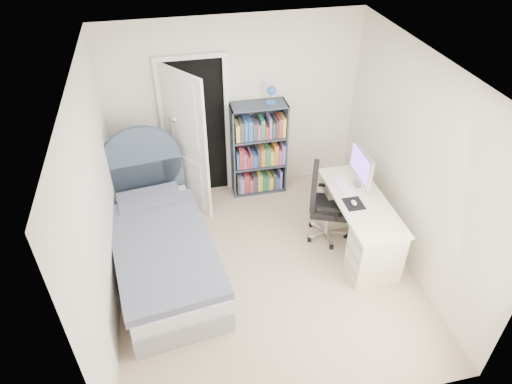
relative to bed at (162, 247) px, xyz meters
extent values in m
cube|color=tan|center=(1.17, -0.32, -0.34)|extent=(3.40, 3.60, 0.05)
cube|color=white|center=(1.17, -0.32, 2.21)|extent=(3.40, 3.60, 0.05)
cube|color=silver|center=(1.17, 1.50, 0.94)|extent=(3.40, 0.05, 2.50)
cube|color=silver|center=(1.17, -2.15, 0.94)|extent=(3.40, 0.05, 2.50)
cube|color=silver|center=(-0.55, -0.32, 0.94)|extent=(0.05, 3.60, 2.50)
cube|color=silver|center=(2.90, -0.32, 0.94)|extent=(0.05, 3.60, 2.50)
cube|color=black|center=(0.62, 1.47, 0.69)|extent=(0.80, 0.01, 2.00)
cube|color=white|center=(0.19, 1.45, 0.69)|extent=(0.06, 0.06, 2.00)
cube|color=white|center=(1.05, 1.45, 0.69)|extent=(0.06, 0.06, 2.00)
cube|color=white|center=(0.62, 1.45, 1.72)|extent=(0.92, 0.06, 0.06)
cube|color=white|center=(0.45, 1.12, 0.69)|extent=(0.49, 0.68, 2.00)
cube|color=gray|center=(0.01, -0.11, -0.17)|extent=(1.31, 2.29, 0.28)
cube|color=silver|center=(0.01, -0.11, 0.05)|extent=(1.28, 2.24, 0.17)
cube|color=slate|center=(0.03, -0.22, 0.18)|extent=(1.31, 1.97, 0.11)
cube|color=slate|center=(-0.09, 0.66, 0.20)|extent=(0.82, 0.53, 0.13)
cube|color=#3C4A5D|center=(-0.14, 1.01, 0.12)|extent=(1.03, 0.20, 0.87)
cylinder|color=#3C4A5D|center=(-0.14, 1.01, 0.55)|extent=(1.03, 0.20, 1.03)
cylinder|color=tan|center=(-0.47, 1.06, -0.04)|extent=(0.04, 0.04, 0.55)
cylinder|color=tan|center=(-0.47, 1.45, -0.04)|extent=(0.04, 0.04, 0.55)
cylinder|color=tan|center=(-0.09, 1.06, -0.04)|extent=(0.04, 0.04, 0.55)
cylinder|color=tan|center=(-0.09, 1.45, -0.04)|extent=(0.04, 0.04, 0.55)
cube|color=tan|center=(-0.28, 1.25, 0.23)|extent=(0.44, 0.44, 0.03)
cube|color=tan|center=(-0.28, 1.25, -0.12)|extent=(0.40, 0.40, 0.02)
cube|color=#B24C33|center=(-0.33, 1.25, 0.26)|extent=(0.18, 0.24, 0.03)
cube|color=#3F598C|center=(-0.33, 1.25, 0.29)|extent=(0.17, 0.23, 0.03)
cube|color=#D8CC7F|center=(-0.33, 1.25, 0.32)|extent=(0.16, 0.22, 0.03)
cylinder|color=silver|center=(0.29, 1.25, -0.30)|extent=(0.19, 0.19, 0.02)
cylinder|color=silver|center=(0.29, 1.25, 0.37)|extent=(0.02, 0.02, 1.34)
sphere|color=silver|center=(0.35, 1.21, 1.01)|extent=(0.08, 0.08, 0.08)
cube|color=#373F4B|center=(1.09, 1.31, 0.37)|extent=(0.02, 0.33, 1.37)
cube|color=#373F4B|center=(1.83, 1.31, 0.37)|extent=(0.02, 0.33, 1.37)
cube|color=#373F4B|center=(1.46, 1.31, 1.05)|extent=(0.77, 0.33, 0.02)
cube|color=#373F4B|center=(1.46, 1.31, -0.30)|extent=(0.77, 0.33, 0.02)
cube|color=#373F4B|center=(1.46, 1.47, 0.37)|extent=(0.77, 0.01, 1.37)
cube|color=#373F4B|center=(1.46, 1.31, 0.13)|extent=(0.73, 0.31, 0.02)
cube|color=#373F4B|center=(1.46, 1.31, 0.56)|extent=(0.73, 0.31, 0.02)
cylinder|color=#295DB2|center=(1.63, 1.31, 1.07)|extent=(0.13, 0.13, 0.02)
cylinder|color=silver|center=(1.63, 1.31, 1.15)|extent=(0.02, 0.02, 0.18)
sphere|color=#295DB2|center=(1.63, 1.27, 1.25)|extent=(0.12, 0.12, 0.12)
cube|color=#3F3F3F|center=(1.14, 1.29, -0.14)|extent=(0.03, 0.23, 0.29)
cube|color=#7F72B2|center=(1.20, 1.29, -0.15)|extent=(0.06, 0.23, 0.26)
cube|color=#B23333|center=(1.27, 1.29, -0.13)|extent=(0.07, 0.23, 0.30)
cube|color=#994C7F|center=(1.33, 1.29, -0.18)|extent=(0.05, 0.23, 0.21)
cube|color=#3F3F3F|center=(1.39, 1.29, -0.15)|extent=(0.06, 0.23, 0.26)
cube|color=#D8BF4C|center=(1.46, 1.29, -0.15)|extent=(0.06, 0.23, 0.27)
cube|color=#337F4C|center=(1.53, 1.29, -0.16)|extent=(0.05, 0.23, 0.23)
cube|color=#337F4C|center=(1.57, 1.29, -0.18)|extent=(0.03, 0.23, 0.21)
cube|color=#D8BF4C|center=(1.63, 1.29, -0.18)|extent=(0.06, 0.23, 0.21)
cube|color=#3F3F3F|center=(1.68, 1.29, -0.15)|extent=(0.04, 0.23, 0.26)
cube|color=#335999|center=(1.73, 1.29, -0.19)|extent=(0.05, 0.23, 0.19)
cube|color=#7F72B2|center=(1.78, 1.29, -0.14)|extent=(0.03, 0.23, 0.29)
cube|color=#335999|center=(1.14, 1.29, 0.27)|extent=(0.03, 0.23, 0.25)
cube|color=#B23333|center=(1.19, 1.29, 0.30)|extent=(0.05, 0.23, 0.30)
cube|color=#994C7F|center=(1.25, 1.29, 0.26)|extent=(0.04, 0.23, 0.22)
cube|color=#B23333|center=(1.30, 1.29, 0.24)|extent=(0.04, 0.23, 0.18)
cube|color=#994C7F|center=(1.34, 1.29, 0.26)|extent=(0.03, 0.23, 0.22)
cube|color=#335999|center=(1.39, 1.29, 0.24)|extent=(0.07, 0.23, 0.19)
cube|color=#3F3F3F|center=(1.45, 1.29, 0.29)|extent=(0.04, 0.23, 0.29)
cube|color=orange|center=(1.50, 1.29, 0.28)|extent=(0.06, 0.23, 0.26)
cube|color=#337F4C|center=(1.57, 1.29, 0.28)|extent=(0.06, 0.23, 0.27)
cube|color=#D8BF4C|center=(1.63, 1.29, 0.26)|extent=(0.05, 0.23, 0.22)
cube|color=orange|center=(1.69, 1.29, 0.30)|extent=(0.06, 0.23, 0.30)
cube|color=#994C7F|center=(1.75, 1.29, 0.26)|extent=(0.04, 0.23, 0.22)
cube|color=#7F72B2|center=(1.80, 1.29, 0.29)|extent=(0.05, 0.23, 0.30)
cube|color=#D8BF4C|center=(1.15, 1.29, 0.71)|extent=(0.05, 0.23, 0.25)
cube|color=#3F3F3F|center=(1.21, 1.29, 0.72)|extent=(0.05, 0.23, 0.28)
cube|color=#335999|center=(1.27, 1.29, 0.73)|extent=(0.05, 0.23, 0.30)
cube|color=#335999|center=(1.33, 1.29, 0.73)|extent=(0.06, 0.23, 0.29)
cube|color=#3F3F3F|center=(1.39, 1.29, 0.71)|extent=(0.05, 0.23, 0.25)
cube|color=#994C7F|center=(1.44, 1.29, 0.70)|extent=(0.04, 0.23, 0.22)
cube|color=#337F4C|center=(1.50, 1.29, 0.73)|extent=(0.05, 0.23, 0.28)
cube|color=#B23333|center=(1.55, 1.29, 0.67)|extent=(0.05, 0.23, 0.18)
cube|color=#7F72B2|center=(1.60, 1.29, 0.73)|extent=(0.03, 0.23, 0.30)
cube|color=#3F3F3F|center=(1.65, 1.29, 0.70)|extent=(0.06, 0.23, 0.23)
cube|color=#3F3F3F|center=(1.70, 1.29, 0.71)|extent=(0.03, 0.23, 0.26)
cube|color=#B23333|center=(1.74, 1.29, 0.72)|extent=(0.04, 0.23, 0.28)
cube|color=#D8BF4C|center=(1.79, 1.29, 0.72)|extent=(0.05, 0.23, 0.28)
cube|color=#EBE8C5|center=(2.39, -0.15, 0.40)|extent=(0.59, 1.49, 0.03)
cube|color=#EBE8C5|center=(2.39, -0.68, 0.03)|extent=(0.55, 0.40, 0.69)
cube|color=#EBE8C5|center=(2.39, 0.37, 0.03)|extent=(0.55, 0.40, 0.69)
cube|color=silver|center=(2.49, 0.15, 0.42)|extent=(0.16, 0.16, 0.01)
cube|color=silver|center=(2.52, 0.15, 0.53)|extent=(0.03, 0.06, 0.22)
cube|color=silver|center=(2.47, 0.15, 0.71)|extent=(0.04, 0.56, 0.40)
cube|color=#8B5DE3|center=(2.44, 0.15, 0.73)|extent=(0.00, 0.50, 0.32)
cube|color=white|center=(2.27, 0.15, 0.42)|extent=(0.13, 0.40, 0.02)
cube|color=black|center=(2.27, -0.20, 0.41)|extent=(0.22, 0.26, 0.00)
ellipsoid|color=white|center=(2.27, -0.20, 0.43)|extent=(0.06, 0.10, 0.03)
cube|color=silver|center=(2.22, 0.05, -0.26)|extent=(0.26, 0.13, 0.02)
cylinder|color=black|center=(2.33, 0.00, -0.28)|extent=(0.07, 0.07, 0.06)
cube|color=silver|center=(2.18, 0.20, -0.26)|extent=(0.20, 0.23, 0.02)
cylinder|color=black|center=(2.26, 0.29, -0.28)|extent=(0.07, 0.07, 0.06)
cube|color=silver|center=(2.03, 0.21, -0.26)|extent=(0.17, 0.24, 0.02)
cylinder|color=black|center=(1.96, 0.31, -0.28)|extent=(0.07, 0.07, 0.06)
cube|color=silver|center=(1.97, 0.07, -0.26)|extent=(0.27, 0.10, 0.02)
cylinder|color=black|center=(1.85, 0.04, -0.28)|extent=(0.07, 0.07, 0.06)
cube|color=silver|center=(2.09, -0.03, -0.26)|extent=(0.06, 0.27, 0.02)
cylinder|color=black|center=(2.08, -0.16, -0.28)|extent=(0.07, 0.07, 0.06)
cylinder|color=silver|center=(2.10, 0.10, -0.06)|extent=(0.06, 0.06, 0.40)
cube|color=black|center=(2.10, 0.10, 0.16)|extent=(0.59, 0.59, 0.09)
cube|color=black|center=(1.90, 0.18, 0.46)|extent=(0.22, 0.41, 0.52)
cube|color=black|center=(1.99, -0.12, 0.31)|extent=(0.28, 0.14, 0.03)
cube|color=black|center=(2.17, 0.33, 0.31)|extent=(0.28, 0.14, 0.03)
camera|label=1|loc=(0.24, -4.05, 3.73)|focal=32.00mm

